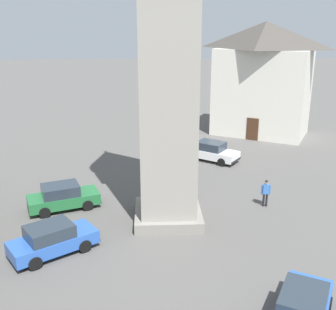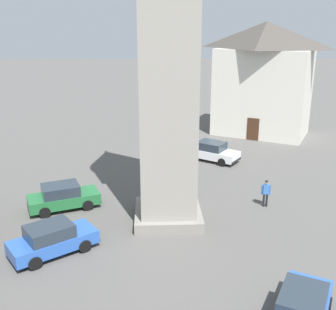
# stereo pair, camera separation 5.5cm
# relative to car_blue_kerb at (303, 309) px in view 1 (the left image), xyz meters

# --- Properties ---
(ground_plane) EXTENTS (200.00, 200.00, 0.00)m
(ground_plane) POSITION_rel_car_blue_kerb_xyz_m (-4.50, 8.81, -0.76)
(ground_plane) COLOR #565451
(car_blue_kerb) EXTENTS (3.48, 4.43, 1.53)m
(car_blue_kerb) POSITION_rel_car_blue_kerb_xyz_m (0.00, 0.00, 0.00)
(car_blue_kerb) COLOR #2D5BB7
(car_blue_kerb) RESTS_ON ground
(car_silver_kerb) EXTENTS (4.36, 3.73, 1.53)m
(car_silver_kerb) POSITION_rel_car_blue_kerb_xyz_m (-10.19, 5.47, 0.00)
(car_silver_kerb) COLOR #2D5BB7
(car_silver_kerb) RESTS_ON ground
(car_red_corner) EXTENTS (4.46, 3.03, 1.53)m
(car_red_corner) POSITION_rel_car_blue_kerb_xyz_m (-10.67, 10.50, 0.00)
(car_red_corner) COLOR #236B38
(car_red_corner) RESTS_ON ground
(car_white_side) EXTENTS (4.33, 3.80, 1.53)m
(car_white_side) POSITION_rel_car_blue_kerb_xyz_m (-0.52, 18.94, 0.00)
(car_white_side) COLOR white
(car_white_side) RESTS_ON ground
(pedestrian) EXTENTS (0.56, 0.24, 1.69)m
(pedestrian) POSITION_rel_car_blue_kerb_xyz_m (1.43, 10.28, 0.25)
(pedestrian) COLOR black
(pedestrian) RESTS_ON ground
(building_terrace_right) EXTENTS (10.56, 9.24, 10.62)m
(building_terrace_right) POSITION_rel_car_blue_kerb_xyz_m (5.39, 27.03, 4.64)
(building_terrace_right) COLOR silver
(building_terrace_right) RESTS_ON ground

